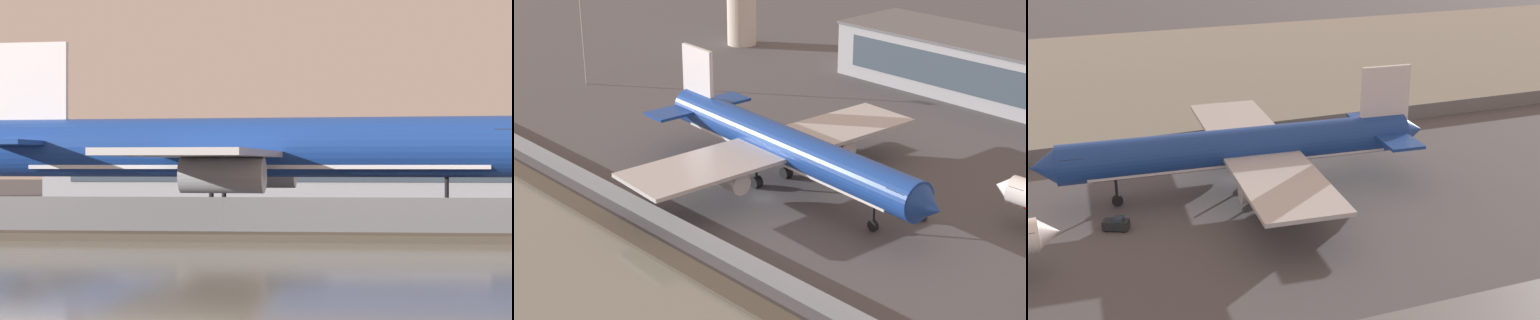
{
  "view_description": "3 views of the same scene",
  "coord_description": "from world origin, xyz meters",
  "views": [
    {
      "loc": [
        9.14,
        -85.8,
        4.98
      ],
      "look_at": [
        0.56,
        3.39,
        5.44
      ],
      "focal_mm": 70.0,
      "sensor_mm": 36.0,
      "label": 1
    },
    {
      "loc": [
        80.13,
        -74.41,
        49.56
      ],
      "look_at": [
        -5.39,
        6.57,
        2.25
      ],
      "focal_mm": 60.0,
      "sensor_mm": 36.0,
      "label": 2
    },
    {
      "loc": [
        27.91,
        93.22,
        40.29
      ],
      "look_at": [
        -4.96,
        7.53,
        5.09
      ],
      "focal_mm": 50.0,
      "sensor_mm": 36.0,
      "label": 3
    }
  ],
  "objects": [
    {
      "name": "shoreline_seawall",
      "position": [
        0.0,
        -20.5,
        0.25
      ],
      "size": [
        320.0,
        3.0,
        0.5
      ],
      "color": "#474238",
      "rests_on": "ground"
    },
    {
      "name": "baggage_tug",
      "position": [
        18.75,
        10.55,
        0.81
      ],
      "size": [
        3.58,
        2.81,
        1.8
      ],
      "color": "#1E2328",
      "rests_on": "ground"
    },
    {
      "name": "ground_plane",
      "position": [
        0.0,
        0.0,
        0.0
      ],
      "size": [
        500.0,
        500.0,
        0.0
      ],
      "primitive_type": "plane",
      "color": "#4C4C51"
    },
    {
      "name": "cargo_jet_blue",
      "position": [
        -0.42,
        4.46,
        6.37
      ],
      "size": [
        55.74,
        47.74,
        16.69
      ],
      "color": "#193D93",
      "rests_on": "ground"
    },
    {
      "name": "waterfront_lagoon",
      "position": [
        0.0,
        -71.0,
        0.0
      ],
      "size": [
        320.0,
        98.0,
        0.01
      ],
      "color": "gray",
      "rests_on": "ground"
    },
    {
      "name": "perimeter_fence",
      "position": [
        0.0,
        -16.0,
        1.37
      ],
      "size": [
        280.0,
        0.1,
        2.73
      ],
      "color": "slate",
      "rests_on": "ground"
    }
  ]
}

